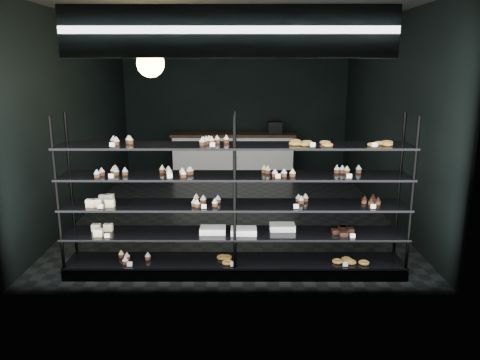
{
  "coord_description": "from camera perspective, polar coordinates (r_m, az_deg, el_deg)",
  "views": [
    {
      "loc": [
        0.12,
        -7.65,
        2.44
      ],
      "look_at": [
        0.11,
        -1.9,
        1.01
      ],
      "focal_mm": 35.0,
      "sensor_mm": 36.0,
      "label": 1
    }
  ],
  "objects": [
    {
      "name": "service_counter",
      "position": [
        10.34,
        -0.78,
        3.12
      ],
      "size": [
        2.69,
        0.65,
        1.23
      ],
      "color": "silver",
      "rests_on": "room"
    },
    {
      "name": "signage",
      "position": [
        4.74,
        -1.37,
        17.66
      ],
      "size": [
        3.3,
        0.05,
        0.5
      ],
      "color": "#0B1438",
      "rests_on": "room"
    },
    {
      "name": "pendant_lamp",
      "position": [
        6.35,
        -10.86,
        13.78
      ],
      "size": [
        0.36,
        0.36,
        0.91
      ],
      "color": "black",
      "rests_on": "room"
    },
    {
      "name": "display_shelf",
      "position": [
        5.51,
        -0.89,
        -5.27
      ],
      "size": [
        4.0,
        0.5,
        1.91
      ],
      "color": "black",
      "rests_on": "room"
    },
    {
      "name": "room",
      "position": [
        7.7,
        -0.78,
        7.66
      ],
      "size": [
        5.01,
        6.01,
        3.2
      ],
      "color": "black",
      "rests_on": "ground"
    }
  ]
}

